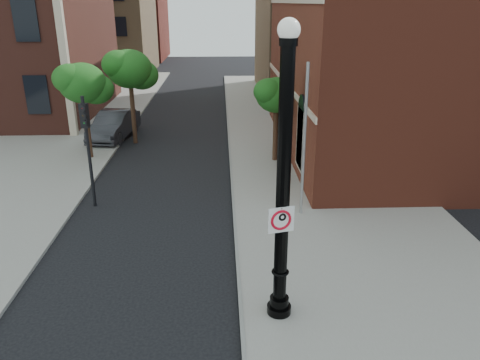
{
  "coord_description": "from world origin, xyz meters",
  "views": [
    {
      "loc": [
        1.62,
        -9.97,
        7.44
      ],
      "look_at": [
        2.11,
        2.0,
        2.86
      ],
      "focal_mm": 35.0,
      "sensor_mm": 36.0,
      "label": 1
    }
  ],
  "objects_px": {
    "no_parking_sign": "(281,220)",
    "traffic_signal_left": "(87,134)",
    "lamppost": "(283,196)",
    "parked_car": "(114,125)",
    "traffic_signal_right": "(288,106)"
  },
  "relations": [
    {
      "from": "no_parking_sign",
      "to": "parked_car",
      "type": "distance_m",
      "value": 18.67
    },
    {
      "from": "traffic_signal_left",
      "to": "parked_car",
      "type": "bearing_deg",
      "value": 108.18
    },
    {
      "from": "lamppost",
      "to": "parked_car",
      "type": "relative_size",
      "value": 1.48
    },
    {
      "from": "no_parking_sign",
      "to": "parked_car",
      "type": "xyz_separation_m",
      "value": [
        -7.52,
        16.97,
        -1.99
      ]
    },
    {
      "from": "parked_car",
      "to": "traffic_signal_right",
      "type": "xyz_separation_m",
      "value": [
        8.95,
        -7.72,
        2.65
      ]
    },
    {
      "from": "lamppost",
      "to": "traffic_signal_right",
      "type": "height_order",
      "value": "lamppost"
    },
    {
      "from": "parked_car",
      "to": "traffic_signal_right",
      "type": "height_order",
      "value": "traffic_signal_right"
    },
    {
      "from": "no_parking_sign",
      "to": "traffic_signal_left",
      "type": "bearing_deg",
      "value": 116.48
    },
    {
      "from": "lamppost",
      "to": "traffic_signal_right",
      "type": "xyz_separation_m",
      "value": [
        1.38,
        9.08,
        0.14
      ]
    },
    {
      "from": "parked_car",
      "to": "traffic_signal_left",
      "type": "distance_m",
      "value": 10.0
    },
    {
      "from": "traffic_signal_left",
      "to": "lamppost",
      "type": "bearing_deg",
      "value": -37.23
    },
    {
      "from": "no_parking_sign",
      "to": "traffic_signal_left",
      "type": "relative_size",
      "value": 0.15
    },
    {
      "from": "traffic_signal_left",
      "to": "traffic_signal_right",
      "type": "xyz_separation_m",
      "value": [
        7.72,
        1.99,
        0.56
      ]
    },
    {
      "from": "lamppost",
      "to": "traffic_signal_right",
      "type": "bearing_deg",
      "value": 81.34
    },
    {
      "from": "no_parking_sign",
      "to": "traffic_signal_left",
      "type": "height_order",
      "value": "traffic_signal_left"
    }
  ]
}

